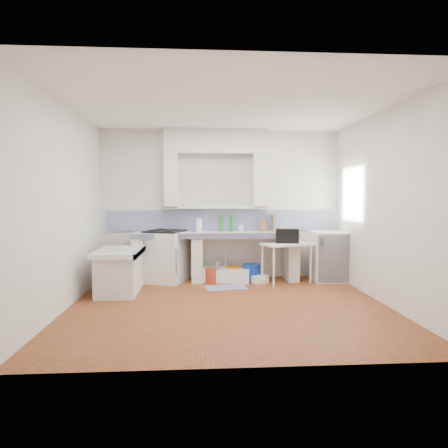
{
  "coord_description": "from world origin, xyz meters",
  "views": [
    {
      "loc": [
        -0.42,
        -5.42,
        1.55
      ],
      "look_at": [
        0.0,
        1.0,
        1.1
      ],
      "focal_mm": 31.27,
      "sensor_mm": 36.0,
      "label": 1
    }
  ],
  "objects": [
    {
      "name": "counter_pier_right",
      "position": [
        1.3,
        1.7,
        0.41
      ],
      "size": [
        0.2,
        0.55,
        0.82
      ],
      "primitive_type": "cube",
      "color": "white",
      "rests_on": "ground"
    },
    {
      "name": "peninsula_base",
      "position": [
        -1.7,
        0.9,
        0.31
      ],
      "size": [
        0.6,
        1.0,
        0.62
      ],
      "primitive_type": "cube",
      "color": "white",
      "rests_on": "ground"
    },
    {
      "name": "wall_right",
      "position": [
        2.25,
        0.0,
        1.4
      ],
      "size": [
        0.0,
        4.5,
        4.5
      ],
      "primitive_type": "plane",
      "rotation": [
        1.57,
        0.0,
        -1.57
      ],
      "color": "white",
      "rests_on": "ground"
    },
    {
      "name": "green_bottle_b",
      "position": [
        0.2,
        1.85,
        1.05
      ],
      "size": [
        0.07,
        0.07,
        0.3
      ],
      "primitive_type": "cylinder",
      "rotation": [
        0.0,
        0.0,
        -0.07
      ],
      "color": "#23761E",
      "rests_on": "counter_slab"
    },
    {
      "name": "water_bottle_b",
      "position": [
        0.1,
        1.85,
        0.14
      ],
      "size": [
        0.1,
        0.1,
        0.28
      ],
      "primitive_type": "cylinder",
      "rotation": [
        0.0,
        0.0,
        0.34
      ],
      "color": "silver",
      "rests_on": "ground"
    },
    {
      "name": "rug",
      "position": [
        0.03,
        1.11,
        0.01
      ],
      "size": [
        0.75,
        0.51,
        0.01
      ],
      "primitive_type": "cube",
      "rotation": [
        0.0,
        0.0,
        0.18
      ],
      "color": "#363C90",
      "rests_on": "ground"
    },
    {
      "name": "wall_left",
      "position": [
        -2.25,
        0.0,
        1.4
      ],
      "size": [
        0.0,
        4.5,
        4.5
      ],
      "primitive_type": "plane",
      "rotation": [
        1.57,
        0.0,
        1.57
      ],
      "color": "white",
      "rests_on": "ground"
    },
    {
      "name": "sink",
      "position": [
        0.08,
        1.66,
        0.11
      ],
      "size": [
        0.97,
        0.66,
        0.21
      ],
      "primitive_type": "cube",
      "rotation": [
        0.0,
        0.0,
        -0.22
      ],
      "color": "white",
      "rests_on": "ground"
    },
    {
      "name": "backsplash",
      "position": [
        0.0,
        1.99,
        1.1
      ],
      "size": [
        4.27,
        0.03,
        0.4
      ],
      "primitive_type": "cube",
      "color": "navy",
      "rests_on": "ground"
    },
    {
      "name": "knife_block",
      "position": [
        0.8,
        1.83,
        1.01
      ],
      "size": [
        0.13,
        0.11,
        0.23
      ],
      "primitive_type": "cube",
      "rotation": [
        0.0,
        0.0,
        -0.23
      ],
      "color": "olive",
      "rests_on": "counter_slab"
    },
    {
      "name": "counter_slab",
      "position": [
        -0.1,
        1.7,
        0.86
      ],
      "size": [
        3.0,
        0.6,
        0.08
      ],
      "primitive_type": "cube",
      "color": "white",
      "rests_on": "ground"
    },
    {
      "name": "alcove_mass",
      "position": [
        -0.1,
        1.88,
        2.58
      ],
      "size": [
        1.9,
        0.25,
        0.45
      ],
      "primitive_type": "cube",
      "color": "white",
      "rests_on": "ground"
    },
    {
      "name": "lace_valance",
      "position": [
        2.28,
        1.2,
        1.98
      ],
      "size": [
        0.01,
        0.84,
        0.24
      ],
      "primitive_type": "cube",
      "color": "white",
      "rests_on": "ground"
    },
    {
      "name": "basin_white",
      "position": [
        0.68,
        1.52,
        0.07
      ],
      "size": [
        0.45,
        0.45,
        0.13
      ],
      "primitive_type": "cylinder",
      "rotation": [
        0.0,
        0.0,
        0.4
      ],
      "color": "white",
      "rests_on": "ground"
    },
    {
      "name": "bucket_orange",
      "position": [
        0.21,
        1.67,
        0.14
      ],
      "size": [
        0.38,
        0.38,
        0.27
      ],
      "primitive_type": "cylinder",
      "rotation": [
        0.0,
        0.0,
        -0.37
      ],
      "color": "#CA7301",
      "rests_on": "ground"
    },
    {
      "name": "wall_back",
      "position": [
        0.0,
        2.0,
        1.4
      ],
      "size": [
        4.5,
        0.0,
        4.5
      ],
      "primitive_type": "plane",
      "rotation": [
        1.57,
        0.0,
        0.0
      ],
      "color": "white",
      "rests_on": "ground"
    },
    {
      "name": "stove",
      "position": [
        -1.03,
        1.67,
        0.46
      ],
      "size": [
        0.82,
        0.81,
        0.91
      ],
      "primitive_type": "cube",
      "rotation": [
        0.0,
        0.0,
        -0.36
      ],
      "color": "white",
      "rests_on": "ground"
    },
    {
      "name": "counter_pier_mid",
      "position": [
        -0.45,
        1.7,
        0.41
      ],
      "size": [
        0.2,
        0.55,
        0.82
      ],
      "primitive_type": "cube",
      "color": "white",
      "rests_on": "ground"
    },
    {
      "name": "bucket_blue",
      "position": [
        0.55,
        1.63,
        0.16
      ],
      "size": [
        0.42,
        0.42,
        0.31
      ],
      "primitive_type": "cylinder",
      "rotation": [
        0.0,
        0.0,
        0.32
      ],
      "color": "#0F2EAA",
      "rests_on": "ground"
    },
    {
      "name": "soap_bottle",
      "position": [
        0.38,
        1.85,
        0.99
      ],
      "size": [
        0.1,
        0.1,
        0.17
      ],
      "primitive_type": "imported",
      "rotation": [
        0.0,
        0.0,
        -0.34
      ],
      "color": "white",
      "rests_on": "counter_slab"
    },
    {
      "name": "window_frame",
      "position": [
        2.42,
        1.2,
        1.6
      ],
      "size": [
        0.35,
        0.86,
        1.06
      ],
      "primitive_type": "cube",
      "color": "#382112",
      "rests_on": "ground"
    },
    {
      "name": "cutting_board",
      "position": [
        0.98,
        1.85,
        1.06
      ],
      "size": [
        0.05,
        0.23,
        0.31
      ],
      "primitive_type": "cube",
      "rotation": [
        0.0,
        0.0,
        -0.11
      ],
      "color": "olive",
      "rests_on": "counter_slab"
    },
    {
      "name": "fridge",
      "position": [
        1.97,
        1.57,
        0.46
      ],
      "size": [
        0.61,
        0.61,
        0.91
      ],
      "primitive_type": "cube",
      "rotation": [
        0.0,
        0.0,
        -0.02
      ],
      "color": "white",
      "rests_on": "ground"
    },
    {
      "name": "peninsula_top",
      "position": [
        -1.7,
        0.9,
        0.66
      ],
      "size": [
        0.7,
        1.1,
        0.08
      ],
      "primitive_type": "cube",
      "color": "white",
      "rests_on": "ground"
    },
    {
      "name": "counter_pier_left",
      "position": [
        -1.5,
        1.7,
        0.41
      ],
      "size": [
        0.2,
        0.55,
        0.82
      ],
      "primitive_type": "cube",
      "color": "white",
      "rests_on": "ground"
    },
    {
      "name": "black_bag",
      "position": [
        1.16,
        1.4,
        0.85
      ],
      "size": [
        0.44,
        0.3,
        0.25
      ],
      "primitive_type": "cube",
      "rotation": [
        0.0,
        0.0,
        -0.2
      ],
      "color": "black",
      "rests_on": "side_table"
    },
    {
      "name": "side_table",
      "position": [
        1.15,
        1.41,
        0.36
      ],
      "size": [
        0.99,
        0.76,
        0.04
      ],
      "primitive_type": "cube",
      "rotation": [
        0.0,
        0.0,
        0.36
      ],
      "color": "white",
      "rests_on": "ground"
    },
    {
      "name": "bucket_red",
      "position": [
        -0.19,
        1.57,
        0.12
      ],
      "size": [
        0.35,
        0.35,
        0.25
      ],
      "primitive_type": "cylinder",
      "rotation": [
        0.0,
        0.0,
        0.42
      ],
      "color": "#AE351A",
      "rests_on": "ground"
    },
    {
      "name": "counter_lip",
      "position": [
        -0.1,
        1.42,
        0.86
      ],
      "size": [
        3.0,
        0.04,
        0.1
      ],
      "primitive_type": "cube",
      "color": "navy",
      "rests_on": "ground"
    },
    {
      "name": "floor",
      "position": [
        0.0,
        0.0,
        0.0
      ],
      "size": [
        4.5,
        4.5,
        0.0
      ],
      "primitive_type": "plane",
      "color": "brown",
      "rests_on": "ground"
    },
    {
      "name": "peninsula_lip",
      "position": [
        -1.37,
        0.9,
        0.66
      ],
      "size": [
        0.04,
        1.1,
        0.1
      ],
      "primitive_type": "cube",
      "color": "navy",
      "rests_on": "ground"
    },
    {
      "name": "green_bottle_a",
      "position": [
        0.01,
        1.85,
        1.05
      ],
      "size": [
        0.07,
        0.07,
        0.31
      ],
      "primitive_type": "cylinder",
      "rotation": [
        0.0,
        0.0,
        0.0
      ],
      "color": "#23761E",
      "rests_on": "counter_slab"
    },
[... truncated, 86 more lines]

